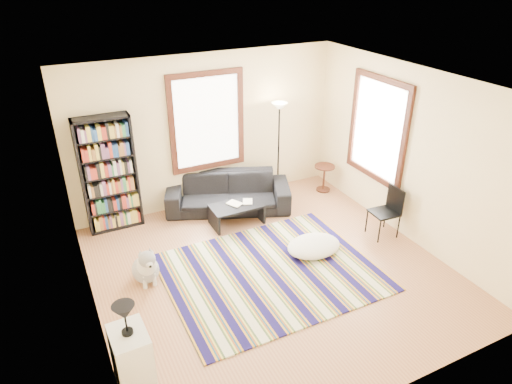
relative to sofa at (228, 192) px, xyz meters
name	(u,v)px	position (x,y,z in m)	size (l,w,h in m)	color
floor	(271,273)	(-0.19, -2.05, -0.38)	(5.00, 5.00, 0.10)	#AD794F
ceiling	(274,82)	(-0.19, -2.05, 2.52)	(5.00, 5.00, 0.10)	white
wall_back	(206,131)	(-0.19, 0.50, 1.07)	(5.00, 0.10, 2.80)	#FFECAB
wall_front	(402,299)	(-0.19, -4.60, 1.07)	(5.00, 0.10, 2.80)	#FFECAB
wall_left	(77,232)	(-2.74, -2.05, 1.07)	(0.10, 5.00, 2.80)	#FFECAB
wall_right	(413,156)	(2.36, -2.05, 1.07)	(0.10, 5.00, 2.80)	#FFECAB
window_back	(207,122)	(-0.19, 0.42, 1.27)	(1.20, 0.06, 1.60)	white
window_right	(378,129)	(2.28, -1.25, 1.27)	(0.06, 1.20, 1.60)	white
rug	(271,272)	(-0.21, -2.10, -0.32)	(3.05, 2.44, 0.02)	#120D42
sofa	(228,192)	(0.00, 0.00, 0.00)	(2.26, 0.88, 0.66)	black
bookshelf	(109,175)	(-2.02, 0.27, 0.67)	(0.90, 0.30, 2.00)	black
coffee_table	(237,214)	(-0.09, -0.57, -0.15)	(0.90, 0.50, 0.36)	black
book_a	(231,206)	(-0.19, -0.57, 0.04)	(0.25, 0.19, 0.02)	beige
book_b	(243,202)	(0.06, -0.52, 0.04)	(0.17, 0.23, 0.02)	beige
floor_cushion	(314,246)	(0.65, -1.93, -0.22)	(0.89, 0.67, 0.22)	silver
floor_lamp	(278,150)	(1.11, 0.10, 0.60)	(0.30, 0.30, 1.86)	black
side_table	(324,178)	(2.01, -0.18, -0.06)	(0.40, 0.40, 0.54)	#401810
folding_chair	(384,213)	(1.96, -2.01, 0.10)	(0.42, 0.40, 0.86)	black
white_cabinet	(132,357)	(-2.49, -3.15, 0.02)	(0.38, 0.50, 0.70)	white
table_lamp	(125,320)	(-2.49, -3.15, 0.56)	(0.24, 0.24, 0.38)	black
dog	(145,263)	(-1.93, -1.44, -0.02)	(0.44, 0.61, 0.61)	#AAAAAA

